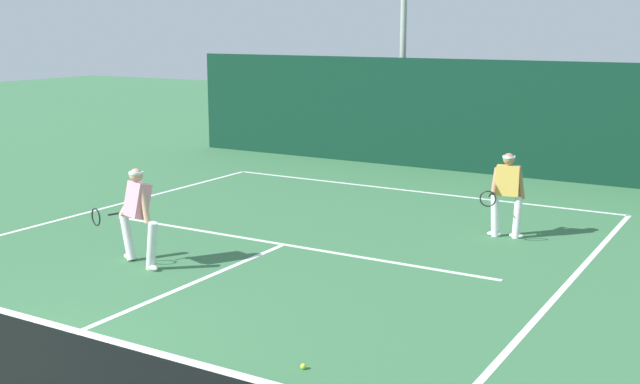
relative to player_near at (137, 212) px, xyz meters
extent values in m
cube|color=white|center=(1.36, 7.67, -0.87)|extent=(9.77, 0.10, 0.01)
cube|color=white|center=(1.36, 2.22, -0.87)|extent=(7.97, 0.10, 0.01)
cube|color=white|center=(1.36, -1.03, -0.87)|extent=(0.10, 6.40, 0.01)
cylinder|color=silver|center=(0.39, -0.12, -0.48)|extent=(0.32, 0.23, 0.81)
cylinder|color=silver|center=(-0.37, 0.13, -0.48)|extent=(0.38, 0.25, 0.81)
ellipsoid|color=white|center=(0.39, -0.12, -0.83)|extent=(0.28, 0.19, 0.09)
ellipsoid|color=white|center=(-0.37, 0.13, -0.83)|extent=(0.28, 0.19, 0.09)
cube|color=pink|center=(0.01, 0.01, 0.21)|extent=(0.50, 0.46, 0.60)
cylinder|color=tan|center=(0.23, -0.06, 0.18)|extent=(0.26, 0.17, 0.62)
cylinder|color=tan|center=(-0.21, 0.08, 0.18)|extent=(0.23, 0.44, 0.55)
sphere|color=tan|center=(0.01, 0.01, 0.61)|extent=(0.21, 0.21, 0.21)
cylinder|color=white|center=(0.01, 0.01, 0.65)|extent=(0.29, 0.29, 0.04)
cylinder|color=black|center=(-0.33, -0.14, -0.03)|extent=(0.11, 0.26, 0.03)
torus|color=black|center=(-0.44, -0.46, -0.03)|extent=(0.29, 0.11, 0.29)
cylinder|color=silver|center=(4.78, 4.77, -0.48)|extent=(0.19, 0.17, 0.79)
cylinder|color=silver|center=(4.39, 4.69, -0.48)|extent=(0.21, 0.18, 0.79)
ellipsoid|color=white|center=(4.78, 4.77, -0.83)|extent=(0.28, 0.16, 0.09)
ellipsoid|color=white|center=(4.39, 4.69, -0.83)|extent=(0.28, 0.16, 0.09)
cube|color=#E5B24C|center=(4.59, 4.73, 0.19)|extent=(0.45, 0.32, 0.56)
cylinder|color=#9E704C|center=(4.81, 4.78, 0.16)|extent=(0.20, 0.13, 0.61)
cylinder|color=#9E704C|center=(4.37, 4.68, 0.16)|extent=(0.20, 0.54, 0.45)
sphere|color=#9E704C|center=(4.59, 4.73, 0.59)|extent=(0.21, 0.21, 0.21)
cylinder|color=white|center=(4.59, 4.73, 0.62)|extent=(0.27, 0.27, 0.04)
cylinder|color=black|center=(4.37, 4.43, -0.05)|extent=(0.09, 0.26, 0.03)
torus|color=black|center=(4.44, 4.09, -0.05)|extent=(0.29, 0.09, 0.29)
sphere|color=#D1E033|center=(4.42, -2.04, -0.84)|extent=(0.07, 0.07, 0.07)
cube|color=#0B2F20|center=(1.36, 10.71, 0.61)|extent=(16.79, 0.12, 2.97)
cylinder|color=#9EA39E|center=(-0.72, 11.59, 3.31)|extent=(0.18, 0.18, 8.37)
camera|label=1|loc=(8.85, -9.14, 2.94)|focal=44.44mm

